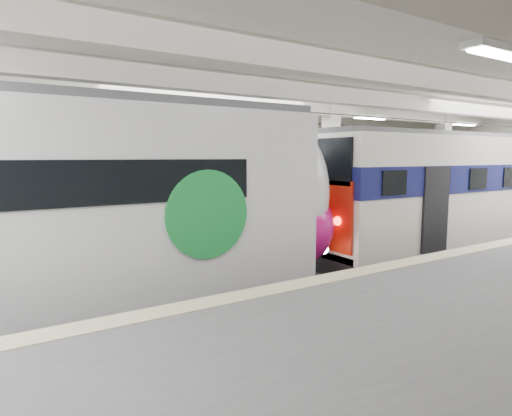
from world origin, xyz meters
TOP-DOWN VIEW (x-y plane):
  - station_hall at (0.00, -1.74)m, footprint 36.00×24.00m
  - modern_emu at (-4.85, -0.00)m, footprint 14.70×3.03m
  - older_rer at (8.44, 0.00)m, footprint 12.99×2.87m

SIDE VIEW (x-z plane):
  - older_rer at x=8.44m, z-range 0.11..4.41m
  - modern_emu at x=-4.85m, z-range -0.04..4.66m
  - station_hall at x=0.00m, z-range 0.37..6.12m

